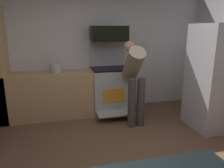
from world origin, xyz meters
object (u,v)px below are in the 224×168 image
(oven_range, at_px, (110,89))
(refrigerator, at_px, (218,78))
(person_cook, at_px, (134,76))
(stock_pot, at_px, (56,68))
(microwave, at_px, (109,34))

(oven_range, height_order, refrigerator, refrigerator)
(refrigerator, relative_size, person_cook, 1.20)
(refrigerator, relative_size, stock_pot, 7.64)
(person_cook, bearing_deg, refrigerator, -19.50)
(refrigerator, distance_m, stock_pot, 2.98)
(oven_range, distance_m, refrigerator, 2.06)
(stock_pot, bearing_deg, microwave, 4.22)
(oven_range, relative_size, microwave, 2.00)
(microwave, bearing_deg, refrigerator, -36.53)
(oven_range, distance_m, person_cook, 0.82)
(oven_range, distance_m, microwave, 1.13)
(stock_pot, bearing_deg, refrigerator, -22.75)
(oven_range, relative_size, stock_pot, 6.22)
(oven_range, xyz_separation_m, microwave, (-0.00, 0.09, 1.13))
(person_cook, bearing_deg, oven_range, 114.27)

